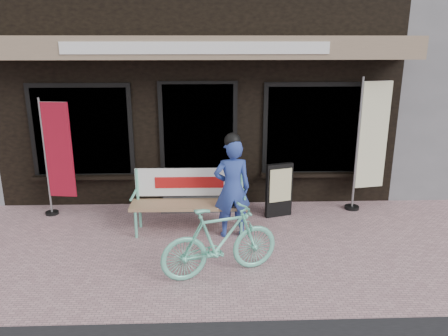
{
  "coord_description": "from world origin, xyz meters",
  "views": [
    {
      "loc": [
        0.17,
        -5.46,
        2.88
      ],
      "look_at": [
        0.4,
        0.7,
        1.05
      ],
      "focal_mm": 35.0,
      "sensor_mm": 36.0,
      "label": 1
    }
  ],
  "objects_px": {
    "person": "(232,186)",
    "menu_stand": "(279,190)",
    "bicycle": "(220,241)",
    "nobori_cream": "(370,143)",
    "bench": "(189,195)",
    "nobori_red": "(57,157)"
  },
  "relations": [
    {
      "from": "person",
      "to": "bicycle",
      "type": "distance_m",
      "value": 1.21
    },
    {
      "from": "bench",
      "to": "menu_stand",
      "type": "distance_m",
      "value": 1.55
    },
    {
      "from": "nobori_red",
      "to": "nobori_cream",
      "type": "relative_size",
      "value": 0.87
    },
    {
      "from": "nobori_red",
      "to": "bicycle",
      "type": "bearing_deg",
      "value": -30.35
    },
    {
      "from": "person",
      "to": "bicycle",
      "type": "bearing_deg",
      "value": -106.78
    },
    {
      "from": "bench",
      "to": "person",
      "type": "relative_size",
      "value": 1.12
    },
    {
      "from": "bicycle",
      "to": "nobori_red",
      "type": "relative_size",
      "value": 0.77
    },
    {
      "from": "person",
      "to": "nobori_cream",
      "type": "height_order",
      "value": "nobori_cream"
    },
    {
      "from": "bench",
      "to": "nobori_red",
      "type": "relative_size",
      "value": 0.9
    },
    {
      "from": "person",
      "to": "bench",
      "type": "bearing_deg",
      "value": 153.12
    },
    {
      "from": "bench",
      "to": "menu_stand",
      "type": "relative_size",
      "value": 1.94
    },
    {
      "from": "bicycle",
      "to": "menu_stand",
      "type": "relative_size",
      "value": 1.67
    },
    {
      "from": "nobori_cream",
      "to": "bench",
      "type": "bearing_deg",
      "value": -175.91
    },
    {
      "from": "nobori_red",
      "to": "menu_stand",
      "type": "xyz_separation_m",
      "value": [
        3.66,
        -0.19,
        -0.56
      ]
    },
    {
      "from": "person",
      "to": "menu_stand",
      "type": "relative_size",
      "value": 1.74
    },
    {
      "from": "nobori_red",
      "to": "menu_stand",
      "type": "bearing_deg",
      "value": 4.67
    },
    {
      "from": "person",
      "to": "nobori_red",
      "type": "height_order",
      "value": "nobori_red"
    },
    {
      "from": "nobori_red",
      "to": "person",
      "type": "bearing_deg",
      "value": -10.13
    },
    {
      "from": "person",
      "to": "nobori_cream",
      "type": "bearing_deg",
      "value": 16.94
    },
    {
      "from": "nobori_red",
      "to": "nobori_cream",
      "type": "distance_m",
      "value": 5.23
    },
    {
      "from": "bench",
      "to": "menu_stand",
      "type": "bearing_deg",
      "value": 18.56
    },
    {
      "from": "bench",
      "to": "nobori_cream",
      "type": "bearing_deg",
      "value": 15.21
    }
  ]
}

